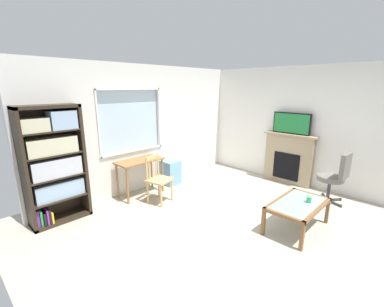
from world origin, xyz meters
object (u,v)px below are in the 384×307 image
(plastic_drawer_unit, at_px, (170,172))
(tv, at_px, (291,123))
(bookshelf, at_px, (53,161))
(wooden_chair, at_px, (158,179))
(office_chair, at_px, (336,175))
(sippy_cup, at_px, (309,200))
(desk_under_window, at_px, (140,166))
(coffee_table, at_px, (298,206))
(fireplace, at_px, (288,158))

(plastic_drawer_unit, relative_size, tv, 0.66)
(bookshelf, relative_size, wooden_chair, 2.11)
(office_chair, relative_size, sippy_cup, 11.11)
(desk_under_window, height_order, coffee_table, desk_under_window)
(wooden_chair, relative_size, coffee_table, 0.84)
(office_chair, bearing_deg, fireplace, 67.82)
(bookshelf, distance_m, office_chair, 4.95)
(wooden_chair, distance_m, coffee_table, 2.48)
(bookshelf, relative_size, fireplace, 1.62)
(bookshelf, height_order, office_chair, bookshelf)
(desk_under_window, distance_m, coffee_table, 2.99)
(wooden_chair, bearing_deg, plastic_drawer_unit, 35.59)
(tv, bearing_deg, fireplace, 0.00)
(plastic_drawer_unit, bearing_deg, office_chair, -63.41)
(wooden_chair, distance_m, office_chair, 3.34)
(sippy_cup, bearing_deg, plastic_drawer_unit, 94.40)
(coffee_table, bearing_deg, office_chair, -4.83)
(fireplace, height_order, sippy_cup, fireplace)
(desk_under_window, xyz_separation_m, plastic_drawer_unit, (0.84, 0.05, -0.35))
(tv, bearing_deg, bookshelf, 155.90)
(bookshelf, xyz_separation_m, sippy_cup, (2.60, -3.04, -0.53))
(fireplace, xyz_separation_m, tv, (-0.02, -0.00, 0.80))
(fireplace, height_order, tv, tv)
(wooden_chair, xyz_separation_m, coffee_table, (0.90, -2.31, -0.09))
(bookshelf, xyz_separation_m, fireplace, (4.33, -1.93, -0.44))
(wooden_chair, relative_size, tv, 1.08)
(tv, height_order, sippy_cup, tv)
(bookshelf, relative_size, office_chair, 1.90)
(plastic_drawer_unit, distance_m, coffee_table, 2.88)
(bookshelf, height_order, desk_under_window, bookshelf)
(bookshelf, distance_m, plastic_drawer_unit, 2.48)
(desk_under_window, bearing_deg, sippy_cup, -70.04)
(wooden_chair, xyz_separation_m, office_chair, (2.29, -2.43, 0.09))
(desk_under_window, height_order, fireplace, fireplace)
(plastic_drawer_unit, xyz_separation_m, sippy_cup, (0.23, -2.98, 0.21))
(coffee_table, bearing_deg, wooden_chair, 111.17)
(fireplace, relative_size, tv, 1.41)
(wooden_chair, bearing_deg, desk_under_window, 95.16)
(wooden_chair, bearing_deg, office_chair, -46.71)
(fireplace, bearing_deg, desk_under_window, 146.88)
(desk_under_window, xyz_separation_m, coffee_table, (0.94, -2.83, -0.24))
(fireplace, distance_m, coffee_table, 2.11)
(sippy_cup, bearing_deg, fireplace, 32.81)
(wooden_chair, height_order, tv, tv)
(desk_under_window, height_order, sippy_cup, desk_under_window)
(plastic_drawer_unit, height_order, coffee_table, plastic_drawer_unit)
(bookshelf, xyz_separation_m, wooden_chair, (1.58, -0.62, -0.55))
(bookshelf, bearing_deg, wooden_chair, -21.44)
(tv, xyz_separation_m, coffee_table, (-1.83, -1.00, -1.00))
(fireplace, xyz_separation_m, sippy_cup, (-1.73, -1.11, -0.09))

